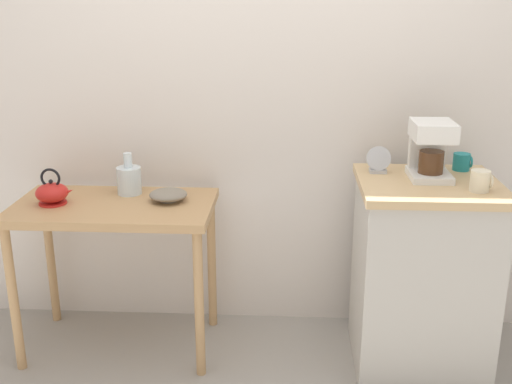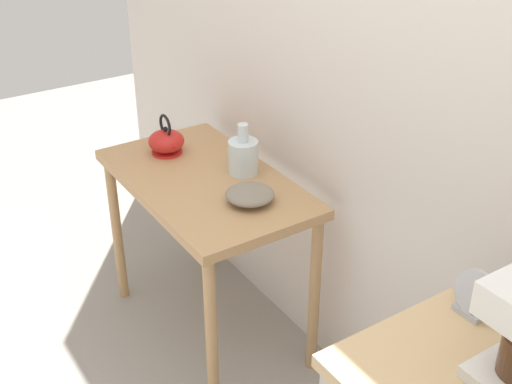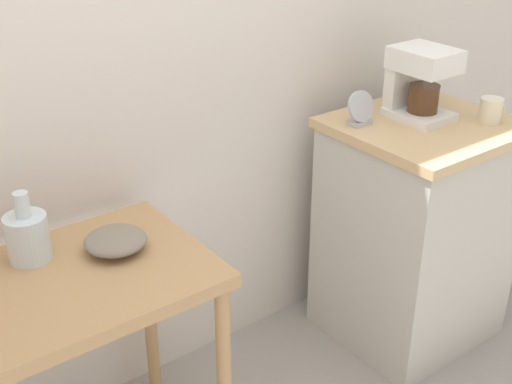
{
  "view_description": "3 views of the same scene",
  "coord_description": "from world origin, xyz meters",
  "px_view_note": "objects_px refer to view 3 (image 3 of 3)",
  "views": [
    {
      "loc": [
        0.17,
        -2.71,
        1.71
      ],
      "look_at": [
        0.02,
        -0.07,
        0.86
      ],
      "focal_mm": 43.56,
      "sensor_mm": 36.0,
      "label": 1
    },
    {
      "loc": [
        1.38,
        -1.06,
        1.99
      ],
      "look_at": [
        -0.16,
        -0.06,
        0.96
      ],
      "focal_mm": 46.84,
      "sensor_mm": 36.0,
      "label": 2
    },
    {
      "loc": [
        -1.09,
        -1.51,
        1.79
      ],
      "look_at": [
        -0.01,
        -0.07,
        0.88
      ],
      "focal_mm": 47.92,
      "sensor_mm": 36.0,
      "label": 3
    }
  ],
  "objects_px": {
    "glass_carafe_vase": "(27,236)",
    "mug_dark_teal": "(421,88)",
    "mug_small_cream": "(491,110)",
    "bowl_stoneware": "(116,241)",
    "table_clock": "(361,110)",
    "coffee_maker": "(418,80)"
  },
  "relations": [
    {
      "from": "glass_carafe_vase",
      "to": "mug_dark_teal",
      "type": "distance_m",
      "value": 1.6
    },
    {
      "from": "glass_carafe_vase",
      "to": "mug_small_cream",
      "type": "height_order",
      "value": "mug_small_cream"
    },
    {
      "from": "mug_dark_teal",
      "to": "bowl_stoneware",
      "type": "bearing_deg",
      "value": -176.25
    },
    {
      "from": "mug_dark_teal",
      "to": "mug_small_cream",
      "type": "relative_size",
      "value": 0.94
    },
    {
      "from": "bowl_stoneware",
      "to": "mug_small_cream",
      "type": "relative_size",
      "value": 1.97
    },
    {
      "from": "glass_carafe_vase",
      "to": "table_clock",
      "type": "distance_m",
      "value": 1.21
    },
    {
      "from": "glass_carafe_vase",
      "to": "mug_dark_teal",
      "type": "bearing_deg",
      "value": -0.52
    },
    {
      "from": "glass_carafe_vase",
      "to": "coffee_maker",
      "type": "bearing_deg",
      "value": -5.72
    },
    {
      "from": "mug_dark_teal",
      "to": "table_clock",
      "type": "relative_size",
      "value": 0.69
    },
    {
      "from": "bowl_stoneware",
      "to": "glass_carafe_vase",
      "type": "bearing_deg",
      "value": 153.7
    },
    {
      "from": "table_clock",
      "to": "bowl_stoneware",
      "type": "bearing_deg",
      "value": -178.55
    },
    {
      "from": "table_clock",
      "to": "mug_small_cream",
      "type": "bearing_deg",
      "value": -34.15
    },
    {
      "from": "mug_small_cream",
      "to": "table_clock",
      "type": "bearing_deg",
      "value": 145.85
    },
    {
      "from": "mug_dark_teal",
      "to": "mug_small_cream",
      "type": "distance_m",
      "value": 0.33
    },
    {
      "from": "coffee_maker",
      "to": "mug_dark_teal",
      "type": "height_order",
      "value": "coffee_maker"
    },
    {
      "from": "mug_small_cream",
      "to": "glass_carafe_vase",
      "type": "bearing_deg",
      "value": 167.74
    },
    {
      "from": "glass_carafe_vase",
      "to": "coffee_maker",
      "type": "xyz_separation_m",
      "value": [
        1.42,
        -0.14,
        0.22
      ]
    },
    {
      "from": "coffee_maker",
      "to": "mug_dark_teal",
      "type": "distance_m",
      "value": 0.24
    },
    {
      "from": "bowl_stoneware",
      "to": "mug_small_cream",
      "type": "distance_m",
      "value": 1.41
    },
    {
      "from": "bowl_stoneware",
      "to": "glass_carafe_vase",
      "type": "xyz_separation_m",
      "value": [
        -0.21,
        0.11,
        0.04
      ]
    },
    {
      "from": "bowl_stoneware",
      "to": "mug_dark_teal",
      "type": "distance_m",
      "value": 1.4
    },
    {
      "from": "mug_small_cream",
      "to": "table_clock",
      "type": "relative_size",
      "value": 0.73
    }
  ]
}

